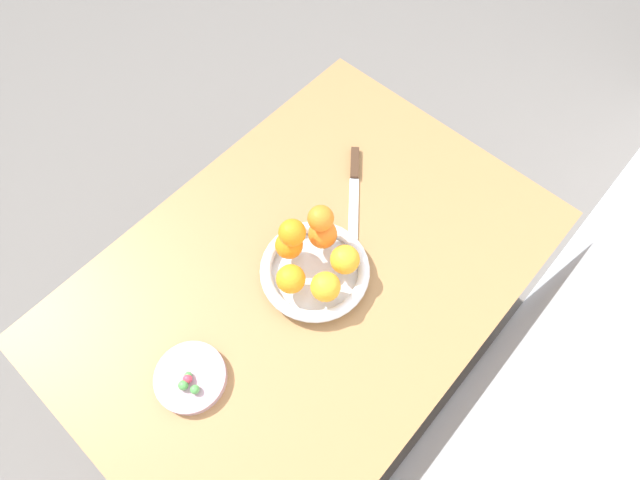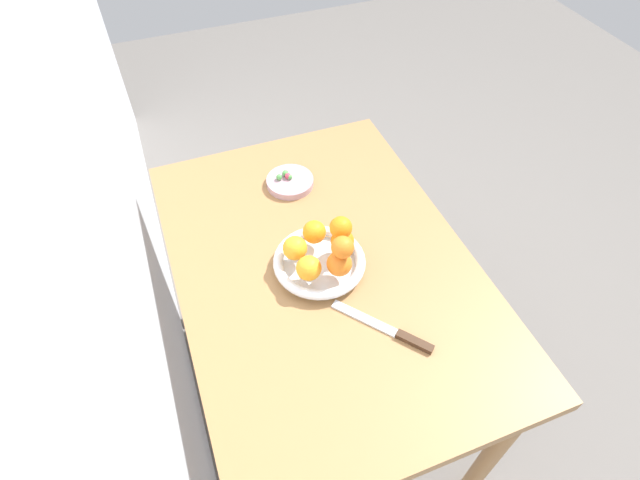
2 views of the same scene
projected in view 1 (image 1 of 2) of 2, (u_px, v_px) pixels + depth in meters
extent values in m
plane|color=slate|center=(312.00, 357.00, 1.76)|extent=(6.00, 6.00, 0.00)
cube|color=silver|center=(635.00, 355.00, 0.51)|extent=(4.00, 0.05, 2.50)
cube|color=#9E7042|center=(307.00, 276.00, 1.12)|extent=(1.10, 0.76, 0.04)
cylinder|color=#9E7042|center=(338.00, 164.00, 1.72)|extent=(0.05, 0.05, 0.70)
cylinder|color=#9E7042|center=(105.00, 379.00, 1.38)|extent=(0.05, 0.05, 0.70)
cylinder|color=#9E7042|center=(496.00, 279.00, 1.52)|extent=(0.05, 0.05, 0.70)
cylinder|color=silver|center=(315.00, 273.00, 1.10)|extent=(0.20, 0.20, 0.01)
torus|color=silver|center=(315.00, 270.00, 1.08)|extent=(0.24, 0.24, 0.03)
cylinder|color=#B28C99|center=(191.00, 377.00, 0.99)|extent=(0.14, 0.14, 0.02)
sphere|color=orange|center=(326.00, 287.00, 1.01)|extent=(0.06, 0.06, 0.06)
sphere|color=orange|center=(345.00, 259.00, 1.04)|extent=(0.06, 0.06, 0.06)
sphere|color=orange|center=(323.00, 234.00, 1.07)|extent=(0.06, 0.06, 0.06)
sphere|color=orange|center=(288.00, 246.00, 1.06)|extent=(0.06, 0.06, 0.06)
sphere|color=orange|center=(291.00, 279.00, 1.02)|extent=(0.06, 0.06, 0.06)
sphere|color=orange|center=(321.00, 218.00, 1.02)|extent=(0.06, 0.06, 0.06)
sphere|color=orange|center=(292.00, 233.00, 1.00)|extent=(0.06, 0.06, 0.06)
sphere|color=#4C9947|center=(188.00, 376.00, 0.97)|extent=(0.02, 0.02, 0.02)
sphere|color=#4C9947|center=(183.00, 385.00, 0.96)|extent=(0.02, 0.02, 0.02)
sphere|color=#472819|center=(182.00, 385.00, 0.96)|extent=(0.01, 0.01, 0.01)
sphere|color=#C6384C|center=(188.00, 379.00, 0.97)|extent=(0.02, 0.02, 0.02)
sphere|color=#4C9947|center=(195.00, 389.00, 0.96)|extent=(0.02, 0.02, 0.02)
cube|color=#3F2819|center=(355.00, 163.00, 1.23)|extent=(0.08, 0.07, 0.01)
cube|color=silver|center=(353.00, 209.00, 1.18)|extent=(0.15, 0.12, 0.01)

